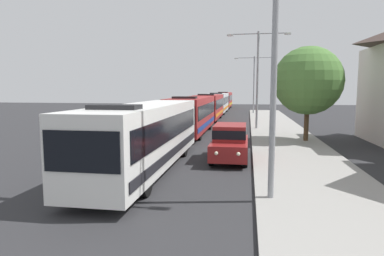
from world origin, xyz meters
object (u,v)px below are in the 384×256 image
(white_suv, at_px, (230,141))
(bus_middle, at_px, (209,106))
(bus_rear, at_px, (224,100))
(streetlamp_far, at_px, (254,79))
(streetlamp_near, at_px, (275,31))
(bus_second_in_line, at_px, (192,114))
(bus_fourth_in_line, at_px, (218,102))
(streetlamp_mid, at_px, (258,70))
(roadside_tree, at_px, (308,81))
(bus_lead, at_px, (147,134))

(white_suv, bearing_deg, bus_middle, 99.31)
(bus_rear, xyz_separation_m, streetlamp_far, (5.40, -13.99, 3.61))
(white_suv, bearing_deg, bus_rear, 94.41)
(streetlamp_near, bearing_deg, streetlamp_far, 90.00)
(bus_second_in_line, distance_m, streetlamp_far, 24.66)
(bus_fourth_in_line, xyz_separation_m, streetlamp_far, (5.40, -0.84, 3.61))
(streetlamp_mid, height_order, streetlamp_far, streetlamp_mid)
(streetlamp_mid, height_order, roadside_tree, streetlamp_mid)
(bus_fourth_in_line, distance_m, streetlamp_near, 41.65)
(bus_second_in_line, xyz_separation_m, streetlamp_near, (5.40, -16.49, 3.89))
(bus_fourth_in_line, bearing_deg, white_suv, -83.93)
(bus_lead, relative_size, bus_middle, 1.15)
(bus_middle, height_order, white_suv, bus_middle)
(bus_lead, relative_size, streetlamp_far, 1.46)
(bus_second_in_line, height_order, streetlamp_mid, streetlamp_mid)
(bus_lead, bearing_deg, bus_middle, 90.00)
(bus_fourth_in_line, height_order, bus_rear, same)
(bus_rear, relative_size, white_suv, 2.47)
(bus_second_in_line, bearing_deg, bus_fourth_in_line, 90.00)
(roadside_tree, bearing_deg, bus_lead, -132.17)
(bus_fourth_in_line, relative_size, white_suv, 2.66)
(bus_fourth_in_line, relative_size, streetlamp_far, 1.43)
(bus_rear, bearing_deg, bus_middle, -90.00)
(white_suv, distance_m, roadside_tree, 9.03)
(streetlamp_near, bearing_deg, bus_middle, 100.58)
(bus_fourth_in_line, bearing_deg, bus_rear, 90.00)
(bus_lead, xyz_separation_m, streetlamp_mid, (5.40, 16.55, 3.75))
(bus_second_in_line, relative_size, roadside_tree, 1.78)
(bus_rear, bearing_deg, streetlamp_far, -68.90)
(bus_fourth_in_line, xyz_separation_m, roadside_tree, (8.64, -27.98, 2.63))
(bus_lead, distance_m, bus_middle, 25.30)
(bus_lead, height_order, streetlamp_near, streetlamp_near)
(streetlamp_mid, xyz_separation_m, roadside_tree, (3.25, -7.00, -1.12))
(streetlamp_near, xyz_separation_m, streetlamp_mid, (0.00, 20.14, -0.14))
(streetlamp_far, bearing_deg, white_suv, -92.87)
(streetlamp_far, bearing_deg, bus_fourth_in_line, 171.20)
(bus_lead, relative_size, roadside_tree, 1.89)
(bus_lead, distance_m, bus_rear, 50.68)
(bus_rear, bearing_deg, roadside_tree, -78.13)
(bus_lead, relative_size, streetlamp_near, 1.38)
(bus_second_in_line, xyz_separation_m, streetlamp_mid, (5.40, 3.65, 3.75))
(bus_middle, bearing_deg, bus_rear, 90.00)
(white_suv, xyz_separation_m, streetlamp_far, (1.70, 33.95, 4.27))
(streetlamp_near, bearing_deg, bus_rear, 95.68)
(white_suv, relative_size, roadside_tree, 0.70)
(bus_middle, bearing_deg, streetlamp_far, 64.65)
(roadside_tree, bearing_deg, white_suv, -126.03)
(bus_second_in_line, xyz_separation_m, bus_middle, (-0.00, 12.40, -0.00))
(bus_lead, distance_m, white_suv, 4.65)
(bus_second_in_line, relative_size, bus_middle, 1.08)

